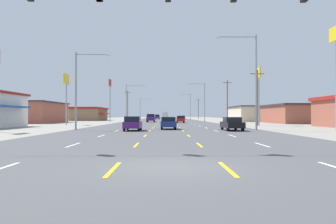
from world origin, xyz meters
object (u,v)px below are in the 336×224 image
object	(u,v)px
hatchback_inner_right_midfar	(180,119)
streetlight_left_row_1	(128,100)
suv_inner_left_farthest	(157,117)
streetlight_right_row_1	(203,99)
suv_inner_left_far	(151,118)
box_truck_center_turn_distant_c	(165,115)
sedan_far_right_near	(232,124)
pole_sign_left_row_1	(66,85)
sedan_center_turn_mid	(168,123)
hatchback_inner_left_nearest	(133,123)
hatchback_far_right_farther	(183,117)
pole_sign_right_row_1	(259,83)
streetlight_left_row_0	(80,84)
sedan_far_right_distant_a	(181,117)
pole_sign_left_row_2	(110,89)
hatchback_inner_left_distant_b	(158,117)
pole_sign_right_row_0	(336,52)
streetlight_right_row_0	(252,75)
streetlight_left_row_2	(141,107)
streetlight_right_row_2	(189,105)

from	to	relation	value
hatchback_inner_right_midfar	streetlight_left_row_1	size ratio (longest dim) A/B	0.41
suv_inner_left_farthest	streetlight_right_row_1	distance (m)	51.81
suv_inner_left_far	box_truck_center_turn_distant_c	bearing A→B (deg)	86.79
sedan_far_right_near	pole_sign_left_row_1	bearing A→B (deg)	140.27
sedan_center_turn_mid	hatchback_inner_right_midfar	world-z (taller)	hatchback_inner_right_midfar
hatchback_inner_left_nearest	sedan_center_turn_mid	xyz separation A→B (m)	(3.86, 3.46, -0.03)
hatchback_far_right_farther	pole_sign_right_row_1	bearing A→B (deg)	-83.55
hatchback_far_right_farther	box_truck_center_turn_distant_c	xyz separation A→B (m)	(-7.08, 16.75, 1.05)
sedan_center_turn_mid	streetlight_left_row_0	distance (m)	11.07
sedan_far_right_distant_a	pole_sign_left_row_2	world-z (taller)	pole_sign_left_row_2
pole_sign_left_row_2	streetlight_left_row_0	world-z (taller)	pole_sign_left_row_2
sedan_far_right_near	sedan_far_right_distant_a	xyz separation A→B (m)	(-0.06, 103.67, 0.00)
pole_sign_left_row_2	sedan_center_turn_mid	bearing A→B (deg)	-70.75
hatchback_inner_left_distant_b	hatchback_inner_left_nearest	bearing A→B (deg)	-90.09
pole_sign_left_row_2	pole_sign_left_row_1	bearing A→B (deg)	-97.69
pole_sign_left_row_1	pole_sign_right_row_0	xyz separation A→B (m)	(35.16, -22.11, 1.32)
streetlight_left_row_1	hatchback_inner_left_nearest	bearing A→B (deg)	-82.53
sedan_center_turn_mid	streetlight_right_row_0	size ratio (longest dim) A/B	0.42
hatchback_inner_left_nearest	streetlight_right_row_1	distance (m)	47.54
suv_inner_left_farthest	pole_sign_right_row_1	size ratio (longest dim) A/B	0.51
pole_sign_left_row_1	suv_inner_left_far	bearing A→B (deg)	55.87
sedan_far_right_distant_a	pole_sign_right_row_0	bearing A→B (deg)	-84.27
streetlight_left_row_2	streetlight_right_row_0	bearing A→B (deg)	-77.55
sedan_center_turn_mid	streetlight_right_row_2	xyz separation A→B (m)	(9.51, 85.81, 5.23)
hatchback_inner_right_midfar	sedan_far_right_distant_a	world-z (taller)	hatchback_inner_right_midfar
pole_sign_right_row_1	streetlight_right_row_1	world-z (taller)	streetlight_right_row_1
hatchback_inner_left_nearest	pole_sign_left_row_1	world-z (taller)	pole_sign_left_row_1
hatchback_inner_left_nearest	streetlight_left_row_2	xyz separation A→B (m)	(-6.09, 89.27, 4.21)
sedan_center_turn_mid	streetlight_left_row_1	distance (m)	43.31
streetlight_left_row_1	hatchback_inner_right_midfar	bearing A→B (deg)	-41.36
suv_inner_left_farthest	streetlight_left_row_2	xyz separation A→B (m)	(-6.32, -5.99, 3.97)
pole_sign_left_row_1	streetlight_left_row_0	world-z (taller)	pole_sign_left_row_1
pole_sign_right_row_1	hatchback_far_right_farther	bearing A→B (deg)	96.45
streetlight_left_row_0	streetlight_right_row_0	bearing A→B (deg)	0.00
sedan_far_right_distant_a	streetlight_right_row_1	bearing A→B (deg)	-87.43
suv_inner_left_far	hatchback_inner_left_distant_b	distance (m)	63.43
hatchback_inner_right_midfar	streetlight_right_row_1	world-z (taller)	streetlight_right_row_1
sedan_center_turn_mid	box_truck_center_turn_distant_c	distance (m)	103.26
streetlight_left_row_0	box_truck_center_turn_distant_c	bearing A→B (deg)	84.68
sedan_far_right_near	pole_sign_left_row_2	size ratio (longest dim) A/B	0.41
sedan_center_turn_mid	streetlight_right_row_2	distance (m)	86.50
hatchback_far_right_farther	pole_sign_left_row_2	bearing A→B (deg)	-115.44
hatchback_inner_left_distant_b	pole_sign_right_row_1	world-z (taller)	pole_sign_right_row_1
hatchback_far_right_farther	streetlight_left_row_2	bearing A→B (deg)	-177.67
streetlight_right_row_2	streetlight_right_row_1	bearing A→B (deg)	-90.09
pole_sign_left_row_1	streetlight_left_row_2	bearing A→B (deg)	83.49
pole_sign_left_row_2	suv_inner_left_far	bearing A→B (deg)	-19.21
pole_sign_left_row_2	hatchback_inner_left_distant_b	bearing A→B (deg)	79.74
box_truck_center_turn_distant_c	pole_sign_right_row_0	world-z (taller)	pole_sign_right_row_0
hatchback_inner_left_nearest	sedan_center_turn_mid	world-z (taller)	hatchback_inner_left_nearest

